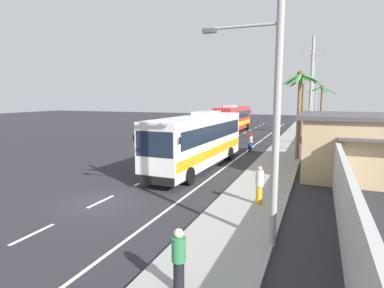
% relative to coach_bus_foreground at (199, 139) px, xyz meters
% --- Properties ---
extents(ground_plane, '(160.00, 160.00, 0.00)m').
position_rel_coach_bus_foreground_xyz_m(ground_plane, '(-1.80, -8.71, -2.06)').
color(ground_plane, '#28282D').
extents(sidewalk_kerb, '(3.20, 90.00, 0.14)m').
position_rel_coach_bus_foreground_xyz_m(sidewalk_kerb, '(5.00, 1.29, -1.99)').
color(sidewalk_kerb, '#999993').
rests_on(sidewalk_kerb, ground).
extents(lane_markings, '(3.64, 71.00, 0.01)m').
position_rel_coach_bus_foreground_xyz_m(lane_markings, '(0.40, 5.95, -2.05)').
color(lane_markings, white).
rests_on(lane_markings, ground).
extents(boundary_wall, '(0.24, 60.00, 2.59)m').
position_rel_coach_bus_foreground_xyz_m(boundary_wall, '(8.80, 5.29, -0.76)').
color(boundary_wall, '#B2B2AD').
rests_on(boundary_wall, ground).
extents(coach_bus_foreground, '(3.15, 12.44, 3.96)m').
position_rel_coach_bus_foreground_xyz_m(coach_bus_foreground, '(0.00, 0.00, 0.00)').
color(coach_bus_foreground, silver).
rests_on(coach_bus_foreground, ground).
extents(coach_bus_far_lane, '(2.94, 11.45, 3.85)m').
position_rel_coach_bus_foreground_xyz_m(coach_bus_far_lane, '(-3.66, 23.91, -0.06)').
color(coach_bus_far_lane, red).
rests_on(coach_bus_far_lane, ground).
extents(motorcycle_beside_bus, '(0.56, 1.96, 1.57)m').
position_rel_coach_bus_foreground_xyz_m(motorcycle_beside_bus, '(1.92, 8.81, -1.41)').
color(motorcycle_beside_bus, black).
rests_on(motorcycle_beside_bus, ground).
extents(pedestrian_near_kerb, '(0.36, 0.36, 1.64)m').
position_rel_coach_bus_foreground_xyz_m(pedestrian_near_kerb, '(4.71, -14.06, -1.05)').
color(pedestrian_near_kerb, black).
rests_on(pedestrian_near_kerb, sidewalk_kerb).
extents(pedestrian_midwalk, '(0.36, 0.36, 1.78)m').
position_rel_coach_bus_foreground_xyz_m(pedestrian_midwalk, '(5.43, -6.67, -0.98)').
color(pedestrian_midwalk, gold).
rests_on(pedestrian_midwalk, sidewalk_kerb).
extents(pedestrian_far_walk, '(0.36, 0.36, 1.67)m').
position_rel_coach_bus_foreground_xyz_m(pedestrian_far_walk, '(4.48, 7.18, -1.04)').
color(pedestrian_far_walk, red).
rests_on(pedestrian_far_walk, sidewalk_kerb).
extents(utility_pole_nearest, '(3.70, 0.24, 9.87)m').
position_rel_coach_bus_foreground_xyz_m(utility_pole_nearest, '(6.45, -10.36, 3.20)').
color(utility_pole_nearest, '#9E9E99').
rests_on(utility_pole_nearest, ground).
extents(utility_pole_mid, '(2.41, 0.24, 10.12)m').
position_rel_coach_bus_foreground_xyz_m(utility_pole_mid, '(6.99, 9.34, 3.22)').
color(utility_pole_mid, '#9E9E99').
rests_on(utility_pole_mid, ground).
extents(utility_pole_far, '(3.09, 0.24, 9.86)m').
position_rel_coach_bus_foreground_xyz_m(utility_pole_far, '(6.66, 29.04, 3.15)').
color(utility_pole_far, '#9E9E99').
rests_on(utility_pole_far, ground).
extents(utility_pole_distant, '(1.94, 0.24, 9.21)m').
position_rel_coach_bus_foreground_xyz_m(utility_pole_distant, '(6.88, 48.74, 2.72)').
color(utility_pole_distant, '#9E9E99').
rests_on(utility_pole_distant, ground).
extents(palm_nearest, '(3.00, 3.19, 7.01)m').
position_rel_coach_bus_foreground_xyz_m(palm_nearest, '(6.32, 5.52, 3.03)').
color(palm_nearest, brown).
rests_on(palm_nearest, ground).
extents(palm_second, '(3.37, 3.53, 7.27)m').
position_rel_coach_bus_foreground_xyz_m(palm_second, '(6.09, 14.95, 3.08)').
color(palm_second, brown).
rests_on(palm_second, ground).
extents(palm_third, '(3.66, 3.81, 6.52)m').
position_rel_coach_bus_foreground_xyz_m(palm_third, '(7.94, 23.84, 2.56)').
color(palm_third, brown).
rests_on(palm_third, ground).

